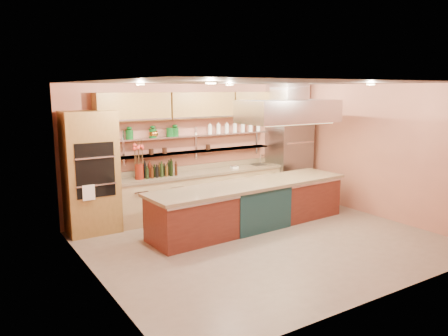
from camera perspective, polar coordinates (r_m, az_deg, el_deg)
floor at (r=7.97m, az=5.45°, el=-9.59°), size 6.00×5.00×0.02m
ceiling at (r=7.50m, az=5.82°, el=11.06°), size 6.00×5.00×0.02m
wall_back at (r=9.68m, az=-3.50°, el=2.60°), size 6.00×0.04×2.80m
wall_front at (r=5.88m, az=20.78°, el=-3.11°), size 6.00×0.04×2.80m
wall_left at (r=6.26m, az=-16.62°, el=-2.08°), size 0.04×5.00×2.80m
wall_right at (r=9.72m, az=19.73°, el=2.05°), size 0.04×5.00×2.80m
oven_stack at (r=8.51m, az=-17.01°, el=-0.61°), size 0.95×0.64×2.30m
refrigerator at (r=10.77m, az=8.48°, el=1.41°), size 0.95×0.72×2.10m
back_counter at (r=9.57m, az=-2.83°, el=-3.18°), size 3.84×0.64×0.93m
wall_shelf_lower at (r=9.55m, az=-3.38°, el=2.19°), size 3.60×0.26×0.03m
wall_shelf_upper at (r=9.50m, az=-3.41°, el=4.28°), size 3.60×0.26×0.03m
upper_cabinets at (r=9.44m, az=-3.03°, el=8.20°), size 4.60×0.36×0.55m
range_hood at (r=8.91m, az=8.42°, el=7.34°), size 2.00×1.00×0.45m
ceiling_downlights at (r=7.65m, az=4.88°, el=10.83°), size 4.00×2.80×0.02m
island at (r=8.64m, az=3.56°, el=-4.84°), size 4.26×1.15×0.88m
flower_vase at (r=8.78m, az=-11.01°, el=-0.46°), size 0.19×0.19×0.31m
oil_bottle_cluster at (r=8.96m, az=-8.26°, el=-0.36°), size 0.79×0.47×0.24m
kitchen_scale at (r=9.83m, az=1.36°, el=0.22°), size 0.19×0.16×0.09m
bar_faucet at (r=10.36m, az=4.75°, el=1.08°), size 0.03×0.03×0.22m
copper_kettle at (r=9.04m, az=-9.19°, el=4.46°), size 0.23×0.23×0.16m
green_canister at (r=9.19m, az=-7.08°, el=4.67°), size 0.15×0.15×0.18m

